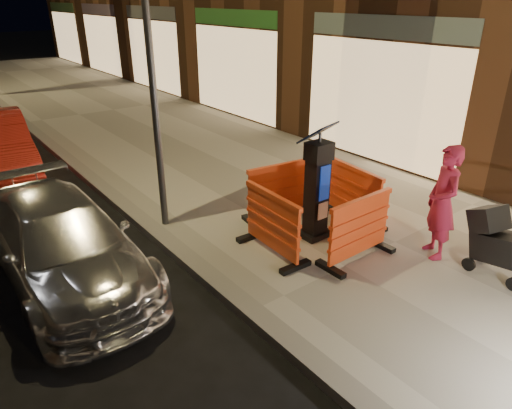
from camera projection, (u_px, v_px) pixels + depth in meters
ground_plane at (254, 319)px, 6.10m from camera, size 120.00×120.00×0.00m
sidewalk at (394, 246)px, 7.73m from camera, size 6.00×60.00×0.15m
kerb at (254, 314)px, 6.07m from camera, size 0.30×60.00×0.15m
parking_kiosk at (317, 186)px, 7.51m from camera, size 0.64×0.64×1.88m
barrier_front at (359, 229)px, 7.00m from camera, size 1.35×0.57×1.05m
barrier_back at (279, 191)px, 8.37m from camera, size 1.41×0.72×1.05m
barrier_kerbside at (272, 224)px, 7.16m from camera, size 0.61×1.37×1.05m
barrier_bldgside at (354, 195)px, 8.21m from camera, size 0.70×1.40×1.05m
car_silver at (71, 278)px, 6.99m from camera, size 1.76×4.26×1.23m
car_red at (1, 174)px, 11.03m from camera, size 1.88×4.46×1.43m
man at (442, 203)px, 6.96m from camera, size 0.73×0.79×1.82m
stroller at (502, 244)px, 6.59m from camera, size 0.72×0.93×1.03m
street_lamp_mid at (150, 51)px, 7.09m from camera, size 0.12×0.12×6.00m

